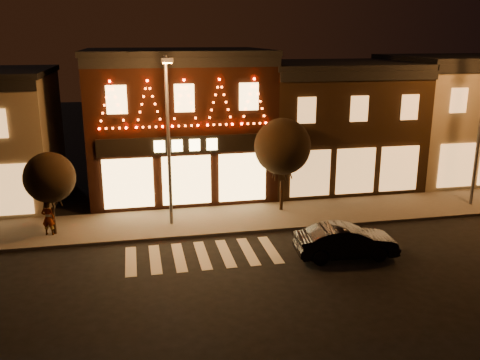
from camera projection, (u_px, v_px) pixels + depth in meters
name	position (u px, v px, depth m)	size (l,w,h in m)	color
ground	(218.00, 300.00, 18.35)	(120.00, 120.00, 0.00)	black
sidewalk_far	(231.00, 219.00, 26.26)	(44.00, 4.00, 0.15)	#47423D
building_pulp	(178.00, 122.00, 30.41)	(10.20, 8.34, 8.30)	black
building_right_a	(331.00, 123.00, 32.39)	(9.20, 8.28, 7.50)	#352212
building_right_b	(460.00, 116.00, 34.11)	(9.20, 8.28, 7.80)	#7E6F5A
streetlamp_mid	(168.00, 129.00, 23.94)	(0.51, 1.83, 8.04)	#59595E
tree_left	(50.00, 178.00, 23.42)	(2.31, 2.31, 3.86)	black
tree_right	(282.00, 147.00, 26.55)	(2.91, 2.91, 4.87)	black
dark_sedan	(346.00, 241.00, 21.77)	(1.48, 4.26, 1.40)	black
pedestrian	(48.00, 218.00, 23.80)	(0.59, 0.38, 1.61)	gray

